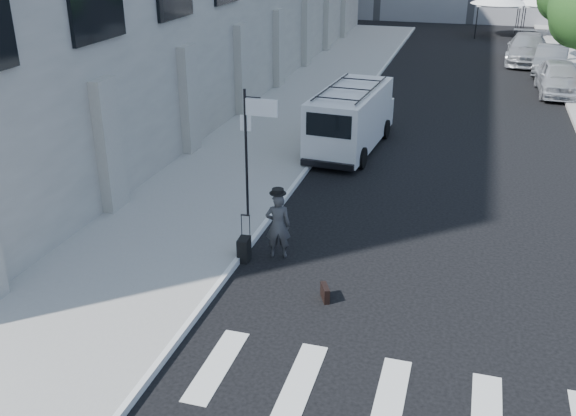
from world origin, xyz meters
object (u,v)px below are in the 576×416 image
Objects in this scene: briefcase at (325,293)px; parked_car_b at (551,60)px; cargo_van at (351,118)px; parked_car_a at (559,78)px; suitcase at (244,249)px; businessman at (278,226)px; parked_car_c at (527,49)px.

parked_car_b is (6.41, 25.92, 0.57)m from briefcase.
cargo_van is 1.25× the size of parked_car_a.
suitcase is at bearing 127.18° from briefcase.
parked_car_a is at bearing 47.66° from briefcase.
suitcase is 9.20m from cargo_van.
businessman is 0.35× the size of parked_car_a.
briefcase is 29.25m from parked_car_c.
parked_car_c is at bearing 74.11° from cargo_van.
businessman is 28.00m from parked_car_c.
parked_car_b reaches higher than briefcase.
parked_car_b reaches higher than suitcase.
briefcase is 0.07× the size of cargo_van.
parked_car_a is 4.86m from parked_car_b.
briefcase is at bearing -96.70° from parked_car_c.
cargo_van is (0.06, 8.70, 0.30)m from businessman.
businessman is at bearing -85.96° from cargo_van.
cargo_van reaches higher than briefcase.
briefcase is 2.58m from suitcase.
cargo_van is at bearing -106.52° from parked_car_c.
briefcase is 22.02m from parked_car_a.
parked_car_a is at bearing 58.03° from cargo_van.
cargo_van is at bearing -127.75° from parked_car_a.
businessman is 1.00m from suitcase.
parked_car_a is (8.70, 19.87, 0.50)m from suitcase.
businessman reaches higher than parked_car_a.
parked_car_a reaches higher than briefcase.
briefcase is at bearing 118.72° from businessman.
parked_car_a is at bearing -82.20° from parked_car_b.
briefcase is at bearing -77.31° from cargo_van.
suitcase is at bearing -90.51° from cargo_van.
cargo_van is 17.50m from parked_car_b.
businessman is at bearing 27.25° from suitcase.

